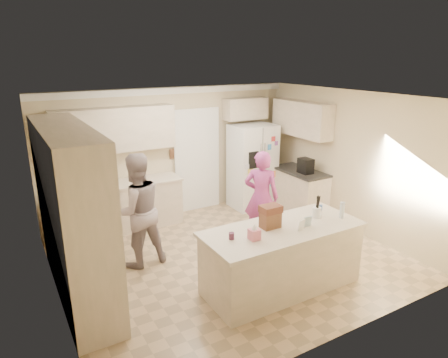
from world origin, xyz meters
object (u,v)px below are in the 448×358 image
coffee_maker (306,166)px  dollhouse_body (270,220)px  teen_boy (137,210)px  tissue_box (254,234)px  island_base (282,259)px  teen_girl (261,197)px  utensil_crock (317,212)px  refrigerator (252,166)px

coffee_maker → dollhouse_body: bearing=-140.7°
teen_boy → dollhouse_body: bearing=127.0°
tissue_box → teen_boy: bearing=118.8°
island_base → teen_girl: bearing=66.1°
coffee_maker → tissue_box: size_ratio=2.14×
teen_girl → dollhouse_body: bearing=102.4°
island_base → tissue_box: (-0.55, -0.10, 0.56)m
dollhouse_body → utensil_crock: bearing=-3.6°
tissue_box → island_base: bearing=10.3°
dollhouse_body → teen_girl: bearing=59.3°
teen_boy → teen_girl: 2.16m
island_base → dollhouse_body: dollhouse_body is taller
refrigerator → dollhouse_body: size_ratio=6.92×
island_base → teen_girl: (0.61, 1.39, 0.39)m
refrigerator → teen_girl: bearing=-118.5°
coffee_maker → tissue_box: (-2.60, -2.00, -0.07)m
island_base → coffee_maker: bearing=42.8°
teen_girl → teen_boy: bearing=35.5°
refrigerator → utensil_crock: 2.97m
refrigerator → coffee_maker: (0.60, -1.01, 0.17)m
utensil_crock → dollhouse_body: bearing=176.4°
utensil_crock → teen_boy: size_ratio=0.08×
dollhouse_body → island_base: bearing=-33.7°
island_base → teen_boy: size_ratio=1.22×
refrigerator → tissue_box: 3.61m
utensil_crock → teen_girl: teen_girl is taller
utensil_crock → refrigerator: bearing=74.4°
utensil_crock → island_base: bearing=-175.6°
tissue_box → dollhouse_body: size_ratio=0.54×
coffee_maker → dollhouse_body: 2.84m
island_base → teen_girl: teen_girl is taller
coffee_maker → refrigerator: bearing=120.7°
utensil_crock → teen_girl: 1.35m
teen_girl → utensil_crock: bearing=134.6°
refrigerator → teen_boy: 3.22m
teen_girl → refrigerator: bearing=-75.7°
island_base → utensil_crock: bearing=4.4°
coffee_maker → teen_girl: size_ratio=0.18×
dollhouse_body → teen_boy: 2.09m
refrigerator → tissue_box: size_ratio=12.86×
coffee_maker → teen_boy: 3.59m
utensil_crock → dollhouse_body: (-0.80, 0.05, 0.04)m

